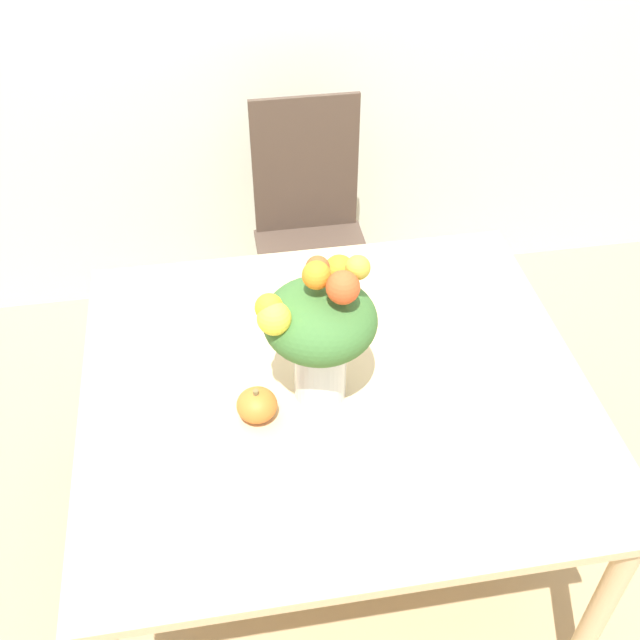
% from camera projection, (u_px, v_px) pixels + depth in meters
% --- Properties ---
extents(ground_plane, '(12.00, 12.00, 0.00)m').
position_uv_depth(ground_plane, '(332.00, 535.00, 2.47)').
color(ground_plane, tan).
extents(dining_table, '(1.33, 1.19, 0.74)m').
position_uv_depth(dining_table, '(335.00, 403.00, 2.03)').
color(dining_table, '#D1B284').
rests_on(dining_table, ground_plane).
extents(flower_vase, '(0.29, 0.31, 0.44)m').
position_uv_depth(flower_vase, '(319.00, 329.00, 1.80)').
color(flower_vase, silver).
rests_on(flower_vase, dining_table).
extents(pumpkin, '(0.10, 0.10, 0.09)m').
position_uv_depth(pumpkin, '(257.00, 405.00, 1.87)').
color(pumpkin, orange).
rests_on(pumpkin, dining_table).
extents(dining_chair_near_window, '(0.42, 0.42, 1.02)m').
position_uv_depth(dining_chair_near_window, '(311.00, 234.00, 2.85)').
color(dining_chair_near_window, '#47382D').
rests_on(dining_chair_near_window, ground_plane).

